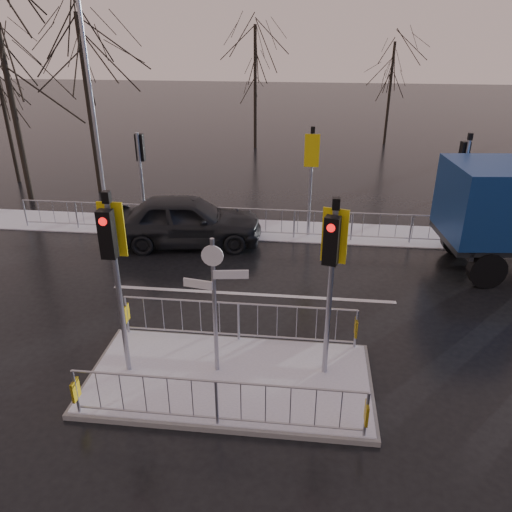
# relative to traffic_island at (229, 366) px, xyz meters

# --- Properties ---
(ground) EXTENTS (120.00, 120.00, 0.00)m
(ground) POSITION_rel_traffic_island_xyz_m (0.01, -0.01, -0.39)
(ground) COLOR black
(ground) RESTS_ON ground
(snow_verge) EXTENTS (30.00, 2.00, 0.04)m
(snow_verge) POSITION_rel_traffic_island_xyz_m (0.01, 8.59, -0.37)
(snow_verge) COLOR white
(snow_verge) RESTS_ON ground
(lane_markings) EXTENTS (8.00, 11.38, 0.01)m
(lane_markings) POSITION_rel_traffic_island_xyz_m (0.01, -0.34, -0.39)
(lane_markings) COLOR silver
(lane_markings) RESTS_ON ground
(traffic_island) EXTENTS (6.00, 3.04, 4.15)m
(traffic_island) POSITION_rel_traffic_island_xyz_m (0.00, 0.00, 0.00)
(traffic_island) COLOR slate
(traffic_island) RESTS_ON ground
(far_kerb_fixtures) EXTENTS (18.00, 0.65, 3.83)m
(far_kerb_fixtures) POSITION_rel_traffic_island_xyz_m (0.31, 8.08, 0.63)
(far_kerb_fixtures) COLOR #9B9FA9
(far_kerb_fixtures) RESTS_ON ground
(car_far_lane) EXTENTS (5.30, 2.71, 1.73)m
(car_far_lane) POSITION_rel_traffic_island_xyz_m (-2.61, 7.09, 0.47)
(car_far_lane) COLOR black
(car_far_lane) RESTS_ON ground
(tree_near_a) EXTENTS (4.75, 4.75, 8.97)m
(tree_near_a) POSITION_rel_traffic_island_xyz_m (-10.49, 10.99, 5.72)
(tree_near_a) COLOR black
(tree_near_a) RESTS_ON ground
(tree_near_b) EXTENTS (4.00, 4.00, 7.55)m
(tree_near_b) POSITION_rel_traffic_island_xyz_m (-7.99, 12.49, 4.76)
(tree_near_b) COLOR black
(tree_near_b) RESTS_ON ground
(tree_far_a) EXTENTS (3.75, 3.75, 7.08)m
(tree_far_a) POSITION_rel_traffic_island_xyz_m (-1.99, 21.99, 4.43)
(tree_far_a) COLOR black
(tree_far_a) RESTS_ON ground
(tree_far_b) EXTENTS (3.25, 3.25, 6.14)m
(tree_far_b) POSITION_rel_traffic_island_xyz_m (6.01, 23.99, 3.79)
(tree_far_b) COLOR black
(tree_far_b) RESTS_ON ground
(street_lamp_left) EXTENTS (1.25, 0.18, 8.20)m
(street_lamp_left) POSITION_rel_traffic_island_xyz_m (-6.42, 9.49, 4.10)
(street_lamp_left) COLOR #9B9FA9
(street_lamp_left) RESTS_ON ground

